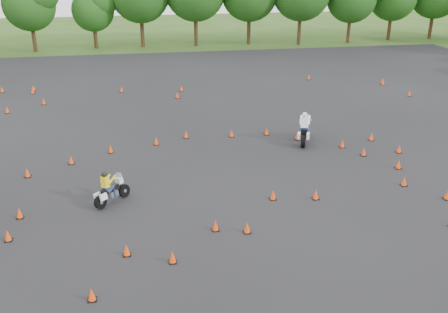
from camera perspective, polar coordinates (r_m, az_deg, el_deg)
name	(u,v)px	position (r m, az deg, el deg)	size (l,w,h in m)	color
ground	(239,217)	(21.78, 1.74, -6.97)	(140.00, 140.00, 0.00)	#2D5119
asphalt_pad	(218,163)	(27.06, -0.69, -0.70)	(62.00, 62.00, 0.00)	black
treeline	(212,9)	(54.51, -1.33, 16.45)	(87.25, 32.81, 10.87)	#1D4914
traffic_cones	(214,162)	(26.62, -1.20, -0.60)	(36.15, 33.03, 0.45)	#FF440A
rider_yellow	(112,187)	(23.14, -12.64, -3.46)	(2.02, 0.62, 1.56)	gold
rider_white	(306,127)	(29.98, 9.30, 3.36)	(2.49, 0.76, 1.92)	white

